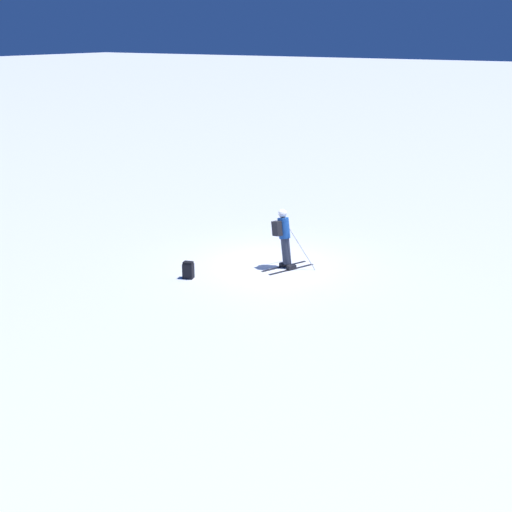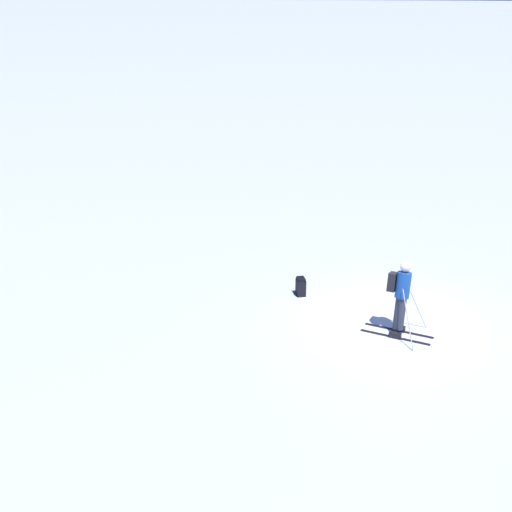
% 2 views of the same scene
% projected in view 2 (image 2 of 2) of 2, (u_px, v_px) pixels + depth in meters
% --- Properties ---
extents(ground_plane, '(300.00, 300.00, 0.00)m').
position_uv_depth(ground_plane, '(394.00, 323.00, 17.50)').
color(ground_plane, white).
extents(skier, '(1.31, 1.72, 1.80)m').
position_uv_depth(skier, '(401.00, 294.00, 16.75)').
color(skier, black).
rests_on(skier, ground).
extents(spare_backpack, '(0.35, 0.29, 0.50)m').
position_uv_depth(spare_backpack, '(301.00, 287.00, 18.88)').
color(spare_backpack, black).
rests_on(spare_backpack, ground).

